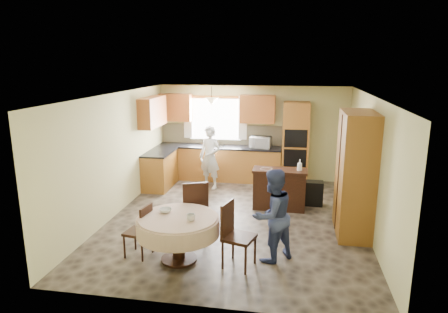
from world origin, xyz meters
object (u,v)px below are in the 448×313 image
Objects in this scene: person_sink at (210,157)px; person_dining at (272,215)px; chair_back at (195,207)px; dining_table at (178,226)px; cupboard at (356,174)px; oven_tower at (295,144)px; sideboard at (279,190)px; chair_left at (142,228)px; chair_right at (234,231)px.

person_sink is 3.91m from person_dining.
person_dining reaches higher than chair_back.
person_sink reaches higher than dining_table.
cupboard is 1.44× the size of person_sink.
person_sink is at bearing -160.41° from oven_tower.
person_dining reaches higher than dining_table.
person_dining is (-0.03, -2.32, 0.34)m from sideboard.
oven_tower is 2.41× the size of chair_left.
sideboard is at bearing 60.20° from dining_table.
person_sink reaches higher than chair_back.
oven_tower is at bearing 109.93° from cupboard.
cupboard is 2.57× the size of chair_left.
dining_table is 1.49× the size of chair_left.
sideboard is at bearing -99.31° from oven_tower.
chair_left is (-2.12, -2.57, 0.07)m from sideboard.
chair_right is (1.52, -0.04, 0.08)m from chair_left.
chair_back is 1.06× the size of chair_right.
chair_right is (-0.91, -4.53, -0.49)m from oven_tower.
chair_right is (-1.98, -1.58, -0.56)m from cupboard.
sideboard is 3.33m from chair_left.
person_sink is (-0.28, 3.79, 0.21)m from dining_table.
chair_right is (-0.60, -2.61, 0.16)m from sideboard.
dining_table is at bearing -64.74° from person_sink.
chair_back is 1.18m from chair_right.
person_dining reaches higher than chair_left.
sideboard is 2.68m from chair_right.
chair_right reaches higher than dining_table.
chair_back reaches higher than sideboard.
sideboard is 2.16m from person_sink.
chair_back is at bearing -165.15° from cupboard.
sideboard is at bearing -134.49° from person_dining.
chair_right reaches higher than chair_left.
sideboard is 1.06× the size of chair_back.
cupboard is at bearing -35.37° from chair_right.
chair_right is at bearing -101.61° from sideboard.
person_dining is (2.09, 0.25, 0.27)m from chair_left.
dining_table is 0.87× the size of person_dining.
person_dining is at bearing -42.57° from person_sink.
cupboard is (1.39, -1.02, 0.72)m from sideboard.
person_dining reaches higher than sideboard.
chair_left reaches higher than sideboard.
dining_table is at bearing 106.01° from chair_right.
sideboard is 0.73× the size of person_sink.
oven_tower reaches higher than chair_back.
chair_right is at bearing -16.57° from person_dining.
sideboard is 0.51× the size of cupboard.
dining_table is at bearing -111.75° from oven_tower.
person_sink is at bearing 147.52° from sideboard.
chair_back is (-1.43, -1.77, 0.19)m from sideboard.
dining_table is at bearing -151.21° from cupboard.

